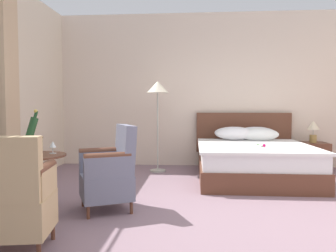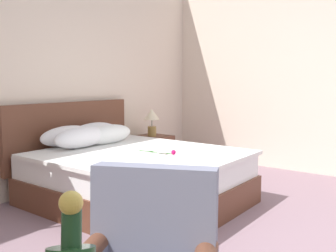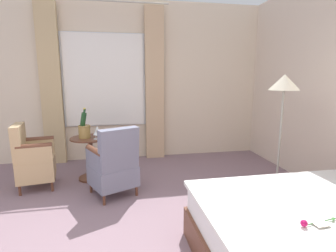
# 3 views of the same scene
# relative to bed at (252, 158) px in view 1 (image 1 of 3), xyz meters

# --- Properties ---
(ground_plane) EXTENTS (7.67, 7.67, 0.00)m
(ground_plane) POSITION_rel_bed_xyz_m (-0.56, -2.01, -0.33)
(ground_plane) COLOR gray
(wall_headboard_side) EXTENTS (6.28, 0.12, 3.03)m
(wall_headboard_side) POSITION_rel_bed_xyz_m (-0.56, 1.13, 1.19)
(wall_headboard_side) COLOR beige
(wall_headboard_side) RESTS_ON ground
(bed) EXTENTS (1.82, 2.17, 1.06)m
(bed) POSITION_rel_bed_xyz_m (0.00, 0.00, 0.00)
(bed) COLOR brown
(bed) RESTS_ON ground
(nightstand) EXTENTS (0.52, 0.47, 0.52)m
(nightstand) POSITION_rel_bed_xyz_m (1.22, 0.70, -0.07)
(nightstand) COLOR brown
(nightstand) RESTS_ON ground
(bedside_lamp) EXTENTS (0.22, 0.22, 0.40)m
(bedside_lamp) POSITION_rel_bed_xyz_m (1.22, 0.70, 0.46)
(bedside_lamp) COLOR olive
(bedside_lamp) RESTS_ON nightstand
(floor_lamp_brass) EXTENTS (0.40, 0.40, 1.64)m
(floor_lamp_brass) POSITION_rel_bed_xyz_m (-1.62, 0.40, 1.08)
(floor_lamp_brass) COLOR #ADAEA2
(floor_lamp_brass) RESTS_ON ground
(side_table_round) EXTENTS (0.60, 0.60, 0.68)m
(side_table_round) POSITION_rel_bed_xyz_m (-2.59, -2.22, 0.06)
(side_table_round) COLOR brown
(side_table_round) RESTS_ON ground
(champagne_bucket) EXTENTS (0.19, 0.19, 0.47)m
(champagne_bucket) POSITION_rel_bed_xyz_m (-2.58, -2.30, 0.49)
(champagne_bucket) COLOR olive
(champagne_bucket) RESTS_ON side_table_round
(wine_glass_near_bucket) EXTENTS (0.07, 0.07, 0.13)m
(wine_glass_near_bucket) POSITION_rel_bed_xyz_m (-2.46, -2.12, 0.44)
(wine_glass_near_bucket) COLOR white
(wine_glass_near_bucket) RESTS_ON side_table_round
(wine_glass_near_edge) EXTENTS (0.07, 0.07, 0.16)m
(wine_glass_near_edge) POSITION_rel_bed_xyz_m (-2.72, -2.12, 0.46)
(wine_glass_near_edge) COLOR white
(wine_glass_near_edge) RESTS_ON side_table_round
(armchair_by_window) EXTENTS (0.75, 0.73, 0.97)m
(armchair_by_window) POSITION_rel_bed_xyz_m (-1.91, -1.86, 0.10)
(armchair_by_window) COLOR brown
(armchair_by_window) RESTS_ON ground
(armchair_facing_bed) EXTENTS (0.61, 0.58, 0.95)m
(armchair_facing_bed) POSITION_rel_bed_xyz_m (-2.39, -3.01, 0.11)
(armchair_facing_bed) COLOR brown
(armchair_facing_bed) RESTS_ON ground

